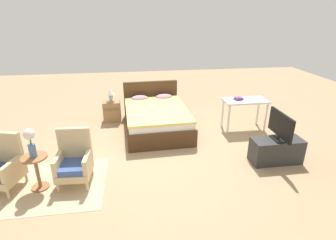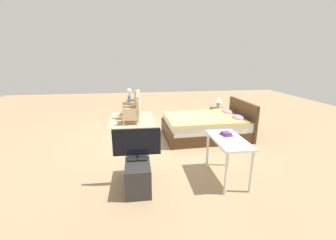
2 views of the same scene
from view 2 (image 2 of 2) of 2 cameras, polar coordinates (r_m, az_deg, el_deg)
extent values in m
plane|color=#A38460|center=(6.09, -1.12, -4.51)|extent=(16.00, 16.00, 0.00)
cube|color=tan|center=(8.02, -9.17, 0.35)|extent=(2.10, 1.50, 0.01)
cube|color=#472D19|center=(6.19, 9.38, -3.01)|extent=(1.53, 2.23, 0.28)
cube|color=white|center=(6.12, 9.49, -0.70)|extent=(1.47, 2.14, 0.24)
cube|color=#EAD66B|center=(6.05, 8.78, 0.61)|extent=(1.50, 1.97, 0.06)
cube|color=#472D19|center=(6.52, 18.25, 0.47)|extent=(1.48, 0.14, 0.96)
cube|color=#472D19|center=(5.91, -0.32, -3.09)|extent=(1.47, 0.12, 0.40)
ellipsoid|color=#B28499|center=(6.64, 14.84, 2.00)|extent=(0.45, 0.30, 0.14)
ellipsoid|color=#B28499|center=(6.08, 17.38, 0.54)|extent=(0.45, 0.30, 0.14)
cylinder|color=#CCB284|center=(8.82, -10.17, 2.30)|extent=(0.04, 0.04, 0.16)
cylinder|color=#CCB284|center=(8.40, -11.08, 1.56)|extent=(0.04, 0.04, 0.16)
cylinder|color=#CCB284|center=(8.70, -7.27, 2.22)|extent=(0.04, 0.04, 0.16)
cylinder|color=#CCB284|center=(8.27, -8.05, 1.47)|extent=(0.04, 0.04, 0.16)
cube|color=#CCB284|center=(8.51, -9.18, 2.81)|extent=(0.66, 0.66, 0.12)
cube|color=#3D5693|center=(8.49, -9.21, 3.54)|extent=(0.61, 0.61, 0.10)
cube|color=#CCB284|center=(8.37, -7.78, 5.31)|extent=(0.54, 0.22, 0.64)
cube|color=#CCB284|center=(8.69, -8.81, 4.38)|extent=(0.20, 0.51, 0.26)
cube|color=#CCB284|center=(8.25, -9.69, 3.73)|extent=(0.20, 0.51, 0.26)
cylinder|color=#CCB284|center=(7.69, -10.84, 0.25)|extent=(0.04, 0.04, 0.16)
cylinder|color=#CCB284|center=(7.25, -11.19, -0.73)|extent=(0.04, 0.04, 0.16)
cylinder|color=#CCB284|center=(7.65, -7.41, 0.33)|extent=(0.04, 0.04, 0.16)
cylinder|color=#CCB284|center=(7.21, -7.56, -0.65)|extent=(0.04, 0.04, 0.16)
cube|color=#CCB284|center=(7.41, -9.30, 0.85)|extent=(0.57, 0.57, 0.12)
cube|color=#3D5693|center=(7.38, -9.34, 1.68)|extent=(0.52, 0.52, 0.10)
cube|color=#CCB284|center=(7.31, -7.63, 3.78)|extent=(0.54, 0.11, 0.64)
cube|color=#CCB284|center=(7.59, -9.24, 2.70)|extent=(0.10, 0.52, 0.26)
cube|color=#CCB284|center=(7.14, -9.50, 1.84)|extent=(0.10, 0.52, 0.26)
cylinder|color=#936038|center=(8.01, -9.53, 0.39)|extent=(0.28, 0.28, 0.03)
cylinder|color=#936038|center=(7.94, -9.63, 2.37)|extent=(0.06, 0.06, 0.54)
cylinder|color=#936038|center=(7.88, -9.72, 4.37)|extent=(0.40, 0.40, 0.02)
cylinder|color=#4C709E|center=(7.86, -9.76, 5.25)|extent=(0.11, 0.11, 0.22)
cylinder|color=#477538|center=(7.83, -9.82, 6.40)|extent=(0.02, 0.02, 0.10)
sphere|color=silver|center=(7.82, -9.86, 7.28)|extent=(0.17, 0.17, 0.17)
cube|color=#997047|center=(7.39, 12.43, 1.01)|extent=(0.44, 0.40, 0.55)
cube|color=brown|center=(7.30, 10.97, 1.78)|extent=(0.37, 0.01, 0.09)
cylinder|color=#9EADC6|center=(7.33, 12.56, 3.14)|extent=(0.13, 0.13, 0.02)
ellipsoid|color=#9EADC6|center=(7.31, 12.60, 3.83)|extent=(0.11, 0.11, 0.16)
cone|color=silver|center=(7.28, 12.68, 5.02)|extent=(0.22, 0.22, 0.15)
cube|color=#2D2D2D|center=(3.93, -7.64, -12.94)|extent=(0.96, 0.40, 0.48)
cube|color=black|center=(3.82, -7.78, -9.61)|extent=(0.20, 0.32, 0.03)
cylinder|color=black|center=(3.80, -7.81, -9.06)|extent=(0.04, 0.04, 0.05)
cube|color=black|center=(3.70, -7.95, -5.54)|extent=(0.06, 0.78, 0.45)
cube|color=black|center=(3.68, -7.95, -5.68)|extent=(0.02, 0.72, 0.41)
cylinder|color=silver|center=(4.50, 10.01, -7.50)|extent=(0.05, 0.05, 0.72)
cylinder|color=silver|center=(3.71, 14.55, -13.13)|extent=(0.05, 0.05, 0.72)
cylinder|color=silver|center=(4.64, 14.99, -7.07)|extent=(0.05, 0.05, 0.72)
cylinder|color=silver|center=(3.88, 20.43, -12.29)|extent=(0.05, 0.05, 0.72)
cube|color=silver|center=(4.02, 15.18, -4.89)|extent=(1.04, 0.52, 0.04)
cube|color=#66387A|center=(4.17, 14.54, -3.63)|extent=(0.24, 0.19, 0.02)
cube|color=#66387A|center=(4.16, 14.57, -3.21)|extent=(0.18, 0.15, 0.04)
camera|label=1|loc=(7.41, -43.85, 16.25)|focal=28.00mm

